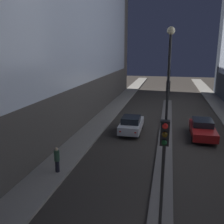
# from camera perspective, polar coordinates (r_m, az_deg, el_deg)

# --- Properties ---
(building_left) EXTENTS (6.01, 40.67, 24.47)m
(building_left) POSITION_cam_1_polar(r_m,az_deg,el_deg) (28.62, -10.28, 23.85)
(building_left) COLOR #4C4742
(building_left) RESTS_ON ground
(median_strip) EXTENTS (1.11, 29.84, 0.14)m
(median_strip) POSITION_cam_1_polar(r_m,az_deg,el_deg) (22.80, 12.16, -4.67)
(median_strip) COLOR #66605B
(median_strip) RESTS_ON ground
(traffic_light_near) EXTENTS (0.32, 0.42, 4.72)m
(traffic_light_near) POSITION_cam_1_polar(r_m,az_deg,el_deg) (9.27, 11.72, -9.51)
(traffic_light_near) COLOR black
(traffic_light_near) RESTS_ON median_strip
(traffic_light_mid) EXTENTS (0.32, 0.42, 4.72)m
(traffic_light_mid) POSITION_cam_1_polar(r_m,az_deg,el_deg) (20.46, 12.59, 3.39)
(traffic_light_mid) COLOR black
(traffic_light_mid) RESTS_ON median_strip
(traffic_light_far) EXTENTS (0.32, 0.42, 4.72)m
(traffic_light_far) POSITION_cam_1_polar(r_m,az_deg,el_deg) (32.32, 12.84, 7.18)
(traffic_light_far) COLOR black
(traffic_light_far) RESTS_ON median_strip
(street_lamp) EXTENTS (0.45, 0.45, 8.38)m
(street_lamp) POSITION_cam_1_polar(r_m,az_deg,el_deg) (15.14, 12.72, 6.76)
(street_lamp) COLOR black
(street_lamp) RESTS_ON median_strip
(car_left_lane) EXTENTS (1.80, 4.15, 1.55)m
(car_left_lane) POSITION_cam_1_polar(r_m,az_deg,el_deg) (22.38, 4.44, -2.83)
(car_left_lane) COLOR silver
(car_left_lane) RESTS_ON ground
(car_right_lane) EXTENTS (1.90, 4.70, 1.47)m
(car_right_lane) POSITION_cam_1_polar(r_m,az_deg,el_deg) (22.58, 19.97, -3.58)
(car_right_lane) COLOR maroon
(car_right_lane) RESTS_ON ground
(pedestrian_on_left_sidewalk) EXTENTS (0.33, 0.33, 1.55)m
(pedestrian_on_left_sidewalk) POSITION_cam_1_polar(r_m,az_deg,el_deg) (15.39, -12.47, -10.46)
(pedestrian_on_left_sidewalk) COLOR black
(pedestrian_on_left_sidewalk) RESTS_ON sidewalk_left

